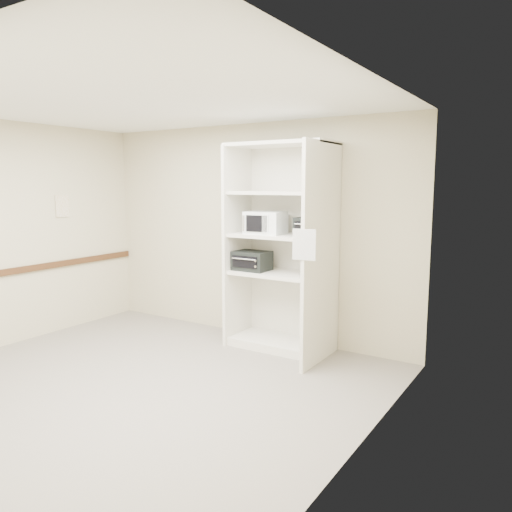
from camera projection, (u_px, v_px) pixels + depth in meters
The scene contains 11 objects.
floor at pixel (140, 384), 4.91m from camera, with size 4.50×4.00×0.01m, color slate.
ceiling at pixel (130, 101), 4.53m from camera, with size 4.50×4.00×0.01m, color white.
wall_back at pixel (250, 231), 6.39m from camera, with size 4.50×0.02×2.70m, color #B6AA8A.
wall_right at pixel (363, 269), 3.53m from camera, with size 0.02×4.00×2.70m, color #B6AA8A.
shelving_unit at pixel (284, 255), 5.82m from camera, with size 1.24×0.92×2.42m.
microwave at pixel (266, 223), 5.84m from camera, with size 0.44×0.33×0.26m, color white.
toaster_oven_upper at pixel (312, 227), 5.62m from camera, with size 0.36×0.27×0.21m, color black.
toaster_oven_lower at pixel (252, 261), 6.00m from camera, with size 0.42×0.31×0.23m, color black.
paper_sign at pixel (304, 245), 4.96m from camera, with size 0.24×0.01×0.31m, color white.
chair_rail at pixel (3, 273), 5.96m from camera, with size 0.04×3.98×0.08m, color #3E2412.
wall_poster at pixel (62, 206), 6.59m from camera, with size 0.01×0.21×0.29m, color white.
Camera 1 is at (3.47, -3.35, 1.94)m, focal length 35.00 mm.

